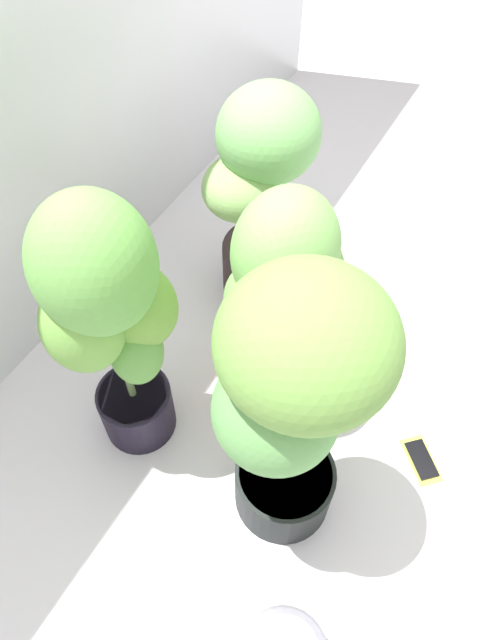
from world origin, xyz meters
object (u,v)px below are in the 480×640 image
potted_plant_back_right (262,194)px  potted_plant_front_left (292,402)px  cell_phone (421,460)px  potted_plant_back_left (111,316)px  potted_plant_center (283,294)px

potted_plant_back_right → potted_plant_front_left: (-0.63, -0.41, 0.13)m
potted_plant_front_left → cell_phone: size_ratio=5.83×
potted_plant_back_left → cell_phone: potted_plant_back_left is taller
potted_plant_back_left → potted_plant_center: (0.31, -0.28, -0.08)m
potted_plant_center → potted_plant_back_left: bearing=137.8°
potted_plant_front_left → cell_phone: potted_plant_front_left is taller
potted_plant_back_left → potted_plant_center: size_ratio=1.14×
cell_phone → potted_plant_center: bearing=-45.6°
potted_plant_back_right → cell_phone: size_ratio=4.98×
potted_plant_back_right → potted_plant_center: (-0.32, -0.23, 0.02)m
potted_plant_back_left → potted_plant_center: potted_plant_back_left is taller
potted_plant_center → potted_plant_front_left: potted_plant_front_left is taller
potted_plant_front_left → potted_plant_center: bearing=29.3°
potted_plant_back_right → cell_phone: 0.89m
potted_plant_back_right → cell_phone: potted_plant_back_right is taller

